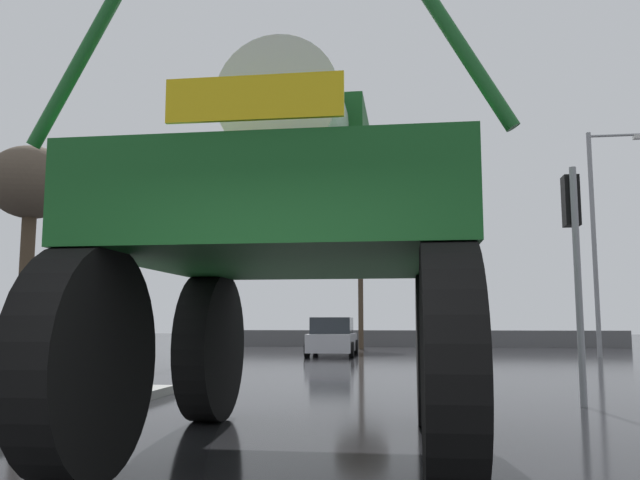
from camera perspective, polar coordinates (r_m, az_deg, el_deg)
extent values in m
plane|color=black|center=(20.87, 5.14, -10.74)|extent=(120.00, 120.00, 0.00)
cylinder|color=black|center=(9.14, -9.41, -9.12)|extent=(0.44, 1.95, 1.95)
cylinder|color=black|center=(8.75, 9.78, -9.21)|extent=(0.44, 1.95, 1.95)
cylinder|color=black|center=(5.89, -19.55, -9.92)|extent=(0.44, 1.95, 1.95)
cylinder|color=black|center=(5.26, 11.15, -10.56)|extent=(0.44, 1.95, 1.95)
cube|color=#195B23|center=(7.17, -1.90, 1.27)|extent=(3.50, 4.22, 0.90)
cube|color=#154E1E|center=(7.78, -1.33, 7.50)|extent=(1.47, 1.44, 0.94)
cylinder|color=silver|center=(6.82, -2.73, 10.65)|extent=(1.18, 1.32, 1.17)
cylinder|color=#195B23|center=(6.24, -19.76, 14.98)|extent=(0.96, 0.13, 1.67)
cylinder|color=#195B23|center=(5.61, 11.38, 17.13)|extent=(1.00, 0.13, 1.65)
cube|color=yellow|center=(5.30, -5.77, 12.15)|extent=(1.43, 0.05, 0.36)
cube|color=#B7B7BF|center=(26.71, 1.10, -8.86)|extent=(1.81, 4.14, 0.70)
cube|color=#23282D|center=(26.55, 1.06, -7.42)|extent=(1.61, 2.14, 0.64)
cylinder|color=black|center=(28.15, -0.38, -9.24)|extent=(0.20, 0.60, 0.60)
cylinder|color=black|center=(27.99, 3.12, -9.24)|extent=(0.20, 0.60, 0.60)
cylinder|color=black|center=(25.47, -1.13, -9.45)|extent=(0.20, 0.60, 0.60)
cylinder|color=black|center=(25.30, 2.74, -9.46)|extent=(0.20, 0.60, 0.60)
cylinder|color=gray|center=(12.41, -19.90, -3.14)|extent=(0.11, 0.11, 4.17)
cube|color=black|center=(12.80, -19.15, 3.79)|extent=(0.24, 0.32, 0.84)
sphere|color=red|center=(13.01, -18.72, 4.81)|extent=(0.17, 0.17, 0.17)
sphere|color=#3C2403|center=(12.96, -18.77, 3.64)|extent=(0.17, 0.17, 0.17)
sphere|color=black|center=(12.92, -18.82, 2.46)|extent=(0.17, 0.17, 0.17)
cylinder|color=gray|center=(11.26, 21.46, -3.60)|extent=(0.11, 0.11, 3.81)
cube|color=black|center=(11.63, 20.90, 3.17)|extent=(0.24, 0.32, 0.84)
sphere|color=red|center=(11.86, 20.64, 4.29)|extent=(0.17, 0.17, 0.17)
sphere|color=#3C2403|center=(11.81, 20.70, 3.00)|extent=(0.17, 0.17, 0.17)
sphere|color=black|center=(11.76, 20.76, 1.71)|extent=(0.17, 0.17, 0.17)
cylinder|color=gray|center=(28.62, -8.47, -0.39)|extent=(0.18, 0.18, 9.31)
cylinder|color=gray|center=(29.29, -6.90, 8.41)|extent=(1.48, 0.10, 0.10)
cube|color=silver|center=(29.09, -5.48, 8.30)|extent=(0.50, 0.24, 0.16)
cylinder|color=gray|center=(27.81, 22.65, -0.21)|extent=(0.18, 0.18, 8.83)
cylinder|color=gray|center=(28.86, 24.12, 8.27)|extent=(1.94, 0.10, 0.10)
cube|color=silver|center=(29.12, 25.98, 8.03)|extent=(0.50, 0.24, 0.16)
cylinder|color=#473828|center=(19.90, -24.17, -4.00)|extent=(0.38, 0.38, 4.39)
ellipsoid|color=brown|center=(20.26, -23.73, 4.59)|extent=(2.40, 2.40, 2.04)
cylinder|color=#473828|center=(34.33, 3.55, -5.69)|extent=(0.26, 0.26, 4.40)
ellipsoid|color=brown|center=(34.56, 3.51, -0.38)|extent=(2.84, 2.84, 2.41)
cube|color=#59595B|center=(37.16, 6.45, -8.47)|extent=(24.92, 0.24, 0.90)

